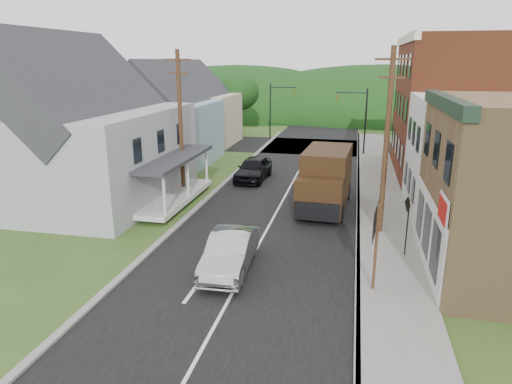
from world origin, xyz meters
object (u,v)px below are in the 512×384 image
Objects in this scene: delivery_van at (325,180)px; route_sign_cluster at (376,234)px; warning_sign at (407,218)px; dark_sedan at (253,169)px; silver_sedan at (230,252)px.

route_sign_cluster reaches higher than delivery_van.
delivery_van reaches higher than warning_sign.
warning_sign is (3.91, -6.24, 0.12)m from delivery_van.
delivery_van is at bearing 109.00° from warning_sign.
warning_sign is at bearing 74.12° from route_sign_cluster.
route_sign_cluster is (2.44, -9.69, 0.56)m from delivery_van.
dark_sedan is 7.88m from delivery_van.
route_sign_cluster is at bearing -126.15° from warning_sign.
dark_sedan is at bearing 138.37° from delivery_van.
dark_sedan is 17.27m from route_sign_cluster.
delivery_van reaches higher than silver_sedan.
delivery_van is (3.21, 9.04, 0.95)m from silver_sedan.
dark_sedan is 1.48× the size of route_sign_cluster.
silver_sedan is 14.79m from dark_sedan.
dark_sedan is 0.78× the size of delivery_van.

